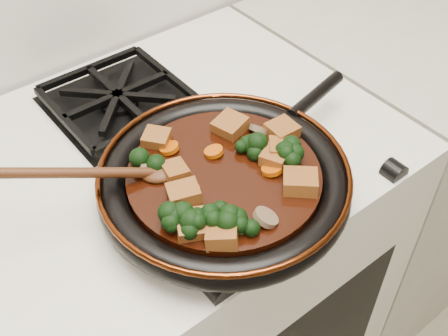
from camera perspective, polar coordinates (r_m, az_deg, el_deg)
stove at (r=1.28m, az=-4.68°, el=-12.80°), size 0.76×0.60×0.90m
burner_grate_front at (r=0.85m, az=-1.04°, el=-2.10°), size 0.23×0.23×0.03m
burner_grate_back at (r=1.03m, az=-10.68°, el=6.89°), size 0.23×0.23×0.03m
skillet at (r=0.82m, az=0.09°, el=-1.23°), size 0.49×0.37×0.05m
braising_sauce at (r=0.81m, az=-0.00°, el=-1.06°), size 0.28×0.28×0.02m
tofu_cube_0 at (r=0.85m, az=-6.84°, el=2.97°), size 0.05×0.05×0.02m
tofu_cube_1 at (r=0.87m, az=0.63°, el=4.30°), size 0.06×0.05×0.03m
tofu_cube_2 at (r=0.72m, az=-0.20°, el=-6.74°), size 0.06×0.06×0.03m
tofu_cube_3 at (r=0.79m, az=7.75°, el=-1.44°), size 0.07×0.07×0.03m
tofu_cube_4 at (r=0.77m, az=-4.10°, el=-2.68°), size 0.05×0.05×0.03m
tofu_cube_5 at (r=0.83m, az=5.92°, el=1.78°), size 0.06×0.06×0.03m
tofu_cube_6 at (r=0.82m, az=5.26°, el=1.10°), size 0.05×0.05×0.02m
tofu_cube_7 at (r=0.80m, az=-5.03°, el=-0.35°), size 0.04×0.04×0.02m
tofu_cube_8 at (r=0.73m, az=-3.34°, el=-5.85°), size 0.05×0.06×0.03m
tofu_cube_9 at (r=0.86m, az=5.89°, el=3.74°), size 0.04×0.04×0.03m
broccoli_floret_0 at (r=0.72m, az=-2.76°, el=-5.95°), size 0.08×0.08×0.05m
broccoli_floret_1 at (r=0.73m, az=1.80°, el=-6.03°), size 0.09×0.09×0.06m
broccoli_floret_2 at (r=0.74m, az=-4.94°, el=-4.93°), size 0.08×0.08×0.07m
broccoli_floret_3 at (r=0.83m, az=2.80°, el=1.98°), size 0.08×0.07×0.07m
broccoli_floret_4 at (r=0.74m, az=-0.81°, el=-5.12°), size 0.07×0.07×0.06m
broccoli_floret_5 at (r=0.82m, az=6.88°, el=1.30°), size 0.08×0.08×0.06m
broccoli_floret_6 at (r=0.82m, az=-7.40°, el=0.60°), size 0.09×0.09×0.06m
carrot_coin_0 at (r=0.78m, az=-3.58°, el=-2.20°), size 0.03×0.03×0.01m
carrot_coin_1 at (r=0.84m, az=-5.58°, el=2.05°), size 0.03×0.03×0.02m
carrot_coin_2 at (r=0.83m, az=-1.05°, el=1.68°), size 0.03×0.03×0.02m
carrot_coin_3 at (r=0.81m, az=4.89°, el=-0.13°), size 0.03×0.03×0.01m
mushroom_slice_0 at (r=0.81m, az=-7.42°, el=-0.19°), size 0.04×0.04×0.02m
mushroom_slice_1 at (r=0.87m, az=3.62°, el=3.93°), size 0.04×0.04×0.03m
mushroom_slice_2 at (r=0.74m, az=4.26°, el=-5.03°), size 0.04×0.04×0.02m
mushroom_slice_3 at (r=0.74m, az=-3.74°, el=-5.27°), size 0.04×0.04×0.02m
wooden_spoon at (r=0.79m, az=-11.51°, el=-0.47°), size 0.15×0.08×0.25m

